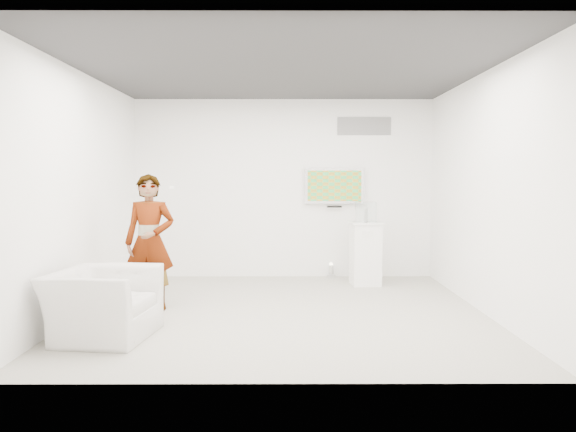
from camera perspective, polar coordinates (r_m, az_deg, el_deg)
The scene contains 10 objects.
room at distance 7.00m, azimuth -0.50°, elevation 2.37°, with size 5.01×5.01×3.00m.
tv at distance 9.49m, azimuth 4.72°, elevation 3.08°, with size 1.00×0.08×0.60m, color silver.
logo_decal at distance 9.62m, azimuth 7.74°, elevation 9.03°, with size 0.90×0.02×0.30m, color slate.
person at distance 7.36m, azimuth -13.87°, elevation -2.61°, with size 0.63×0.42×1.74m, color silver.
armchair at distance 6.31m, azimuth -18.29°, elevation -8.46°, with size 1.10×0.97×0.72m, color silver.
pedestal at distance 8.92m, azimuth 7.86°, elevation -3.79°, with size 0.48×0.48×0.99m, color white.
floor_uplight at distance 9.53m, azimuth 4.40°, elevation -5.55°, with size 0.16×0.16×0.24m, color white.
vitrine at distance 8.85m, azimuth 7.90°, elevation 0.41°, with size 0.32×0.32×0.32m, color white.
console at distance 8.86m, azimuth 7.90°, elevation 0.11°, with size 0.05×0.16×0.22m, color white.
wii_remote at distance 7.39m, azimuth -11.77°, elevation 2.85°, with size 0.03×0.12×0.03m, color white.
Camera 1 is at (0.03, -7.00, 1.70)m, focal length 35.00 mm.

